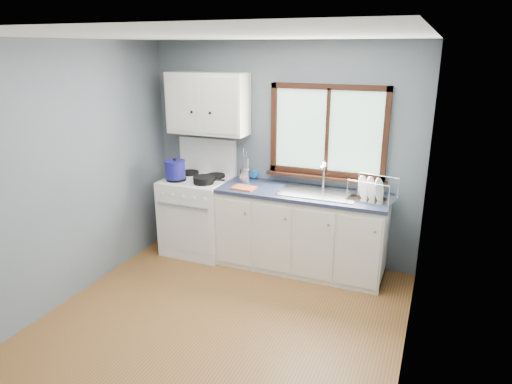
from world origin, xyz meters
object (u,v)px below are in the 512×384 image
at_px(skillet, 204,179).
at_px(stockpot, 175,169).
at_px(sink, 318,199).
at_px(base_cabinets, 301,234).
at_px(thermos, 247,170).
at_px(dish_rack, 372,193).
at_px(utensil_crock, 245,175).
at_px(gas_range, 198,213).

xyz_separation_m(skillet, stockpot, (-0.37, -0.02, 0.08)).
bearing_deg(sink, base_cabinets, 179.87).
bearing_deg(thermos, skillet, -145.16).
height_order(base_cabinets, stockpot, stockpot).
xyz_separation_m(base_cabinets, dish_rack, (0.74, 0.02, 0.57)).
relative_size(base_cabinets, dish_rack, 3.64).
height_order(skillet, thermos, thermos).
relative_size(utensil_crock, dish_rack, 0.77).
height_order(sink, skillet, sink).
height_order(sink, dish_rack, sink).
relative_size(skillet, stockpot, 1.28).
bearing_deg(sink, skillet, -172.79).
height_order(base_cabinets, sink, sink).
height_order(gas_range, dish_rack, gas_range).
bearing_deg(skillet, gas_range, 135.61).
relative_size(thermos, dish_rack, 0.56).
bearing_deg(dish_rack, utensil_crock, -172.71).
xyz_separation_m(gas_range, thermos, (0.59, 0.14, 0.57)).
height_order(gas_range, thermos, gas_range).
bearing_deg(stockpot, thermos, 21.65).
bearing_deg(thermos, dish_rack, -3.95).
bearing_deg(base_cabinets, utensil_crock, 172.24).
bearing_deg(thermos, gas_range, -166.92).
xyz_separation_m(utensil_crock, dish_rack, (1.47, -0.08, -0.02)).
bearing_deg(base_cabinets, gas_range, -179.18).
distance_m(base_cabinets, sink, 0.48).
bearing_deg(sink, thermos, 172.39).
bearing_deg(stockpot, sink, 6.45).
distance_m(stockpot, dish_rack, 2.24).
distance_m(skillet, thermos, 0.50).
xyz_separation_m(sink, thermos, (-0.89, 0.12, 0.20)).
distance_m(stockpot, utensil_crock, 0.81).
bearing_deg(stockpot, skillet, 3.78).
distance_m(utensil_crock, dish_rack, 1.47).
relative_size(gas_range, base_cabinets, 0.74).
bearing_deg(skillet, base_cabinets, 2.34).
relative_size(utensil_crock, thermos, 1.39).
bearing_deg(utensil_crock, gas_range, -168.39).
distance_m(base_cabinets, utensil_crock, 0.94).
height_order(base_cabinets, skillet, skillet).
height_order(skillet, stockpot, stockpot).
height_order(gas_range, stockpot, gas_range).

